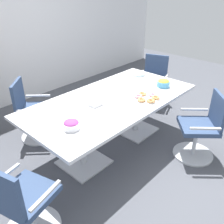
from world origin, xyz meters
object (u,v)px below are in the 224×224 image
Objects in this scene: office_chair_3 at (153,83)px; donut_platter at (147,98)px; office_chair_1 at (22,204)px; napkin_pile at (95,102)px; conference_table at (112,107)px; office_chair_2 at (201,130)px; snack_bowl_chips_yellow at (163,83)px; plate_stack at (138,74)px; snack_bowl_candy_mix at (71,125)px; office_chair_0 at (32,113)px.

donut_platter is (-1.28, -0.74, 0.36)m from office_chair_3.
napkin_pile is at bearing 92.78° from office_chair_1.
office_chair_2 is (0.63, -1.02, -0.22)m from conference_table.
snack_bowl_chips_yellow is 0.85× the size of plate_stack.
office_chair_1 and office_chair_2 have the same top height.
office_chair_1 is at bearing -164.83° from snack_bowl_candy_mix.
office_chair_2 is (2.22, -0.63, 0.00)m from office_chair_1.
napkin_pile reaches higher than plate_stack.
plate_stack is (0.14, 0.57, -0.03)m from snack_bowl_chips_yellow.
office_chair_1 is 3.28m from office_chair_3.
office_chair_0 and office_chair_3 have the same top height.
office_chair_1 is at bearing 84.21° from office_chair_3.
conference_table is 2.64× the size of office_chair_1.
snack_bowl_candy_mix is at bearing 109.08° from office_chair_2.
office_chair_0 is at bearing 124.59° from donut_platter.
snack_bowl_candy_mix is (-0.84, -0.19, 0.17)m from conference_table.
office_chair_0 is 1.71m from office_chair_1.
conference_table is at bearing -7.58° from napkin_pile.
office_chair_0 is 4.14× the size of plate_stack.
conference_table is 12.90× the size of snack_bowl_chips_yellow.
office_chair_1 reaches higher than conference_table.
office_chair_0 is at bearing 80.45° from office_chair_2.
office_chair_0 reaches higher than conference_table.
snack_bowl_chips_yellow is (1.46, -1.29, 0.40)m from office_chair_0.
office_chair_0 is at bearing 130.39° from office_chair_1.
snack_bowl_candy_mix is at bearing 83.82° from office_chair_3.
napkin_pile is (1.31, 0.43, 0.38)m from office_chair_1.
plate_stack is (0.34, 1.32, 0.37)m from office_chair_2.
office_chair_2 reaches higher than donut_platter.
napkin_pile is (-0.91, 1.06, 0.38)m from office_chair_2.
office_chair_2 and office_chair_3 have the same top height.
snack_bowl_candy_mix is (0.76, 0.20, 0.39)m from office_chair_1.
office_chair_2 is at bearing 126.14° from office_chair_3.
office_chair_3 is at bearing 10.85° from napkin_pile.
office_chair_0 is 1.00× the size of office_chair_1.
office_chair_2 is at bearing -29.61° from snack_bowl_candy_mix.
office_chair_0 is 1.11m from napkin_pile.
office_chair_0 is 1.69m from donut_platter.
office_chair_3 is (3.18, 0.79, 0.00)m from office_chair_1.
donut_platter is at bearing -33.01° from napkin_pile.
office_chair_3 is 1.09m from snack_bowl_chips_yellow.
office_chair_3 is 2.53m from snack_bowl_candy_mix.
office_chair_2 is 4.14× the size of plate_stack.
office_chair_3 is at bearing 41.06° from snack_bowl_chips_yellow.
office_chair_2 is 5.91× the size of napkin_pile.
snack_bowl_candy_mix is 0.60m from napkin_pile.
office_chair_0 is 2.31m from office_chair_3.
snack_bowl_chips_yellow is at bearing -15.54° from napkin_pile.
snack_bowl_chips_yellow reaches higher than plate_stack.
snack_bowl_chips_yellow reaches higher than napkin_pile.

